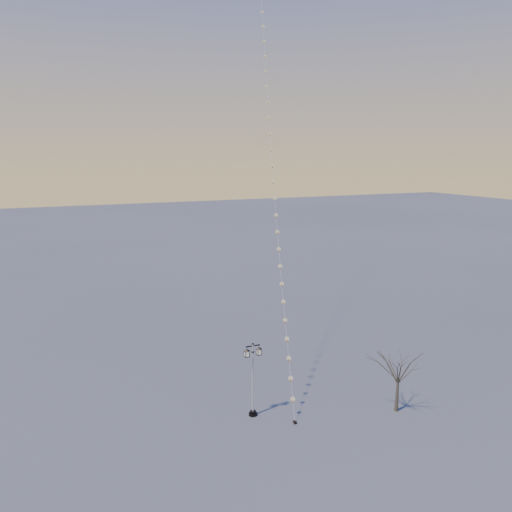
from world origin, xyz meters
TOP-DOWN VIEW (x-y plane):
  - ground at (0.00, 0.00)m, footprint 300.00×300.00m
  - street_lamp at (-3.35, 3.40)m, footprint 1.27×0.55m
  - bare_tree at (5.56, 0.10)m, footprint 2.50×2.50m
  - kite_train at (3.97, 16.51)m, footprint 11.21×30.80m

SIDE VIEW (x-z plane):
  - ground at x=0.00m, z-range 0.00..0.00m
  - street_lamp at x=-3.35m, z-range 0.27..5.25m
  - bare_tree at x=5.56m, z-range 0.80..4.94m
  - kite_train at x=3.97m, z-range -0.10..43.50m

